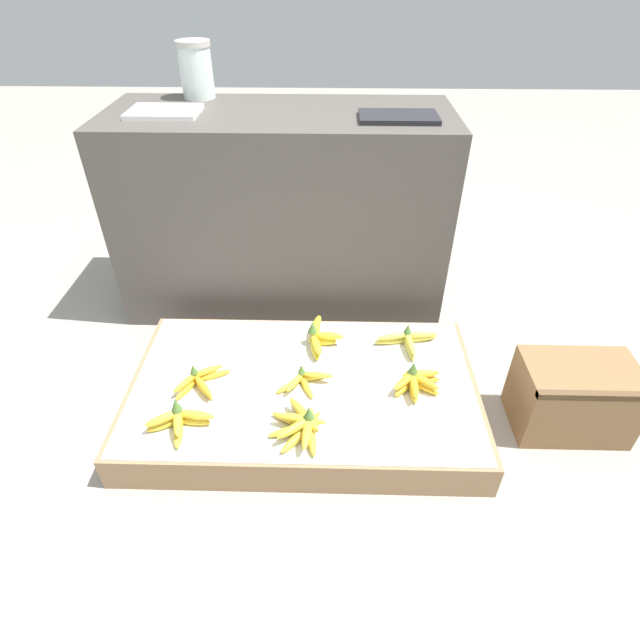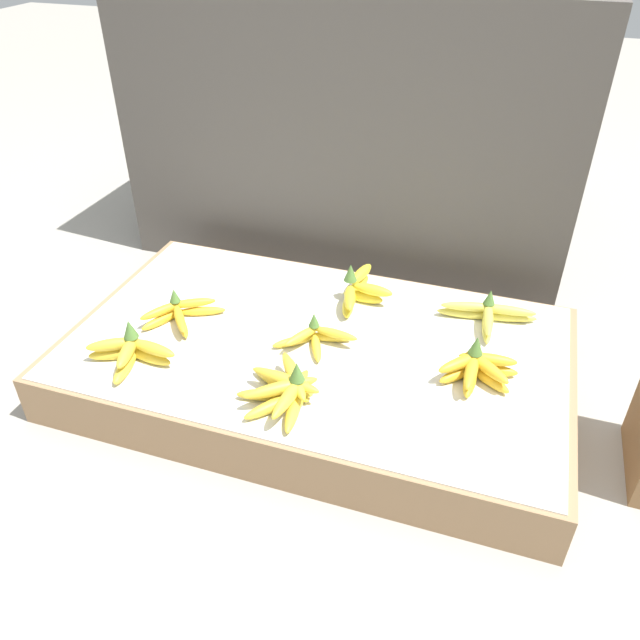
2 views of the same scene
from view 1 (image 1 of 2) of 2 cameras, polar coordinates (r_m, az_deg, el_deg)
The scene contains 14 objects.
ground_plane at distance 1.88m, azimuth -1.81°, elevation -9.96°, with size 10.00×10.00×0.00m, color gray.
display_platform at distance 1.83m, azimuth -1.85°, elevation -8.55°, with size 1.23×0.72×0.13m.
back_vendor_table at distance 2.25m, azimuth -4.21°, elevation 12.14°, with size 1.38×0.55×0.85m.
wooden_crate at distance 1.94m, azimuth 26.96°, elevation -7.86°, with size 0.38×0.24×0.26m.
banana_bunch_front_left at distance 1.67m, azimuth -15.84°, elevation -10.97°, with size 0.22×0.15×0.11m.
banana_bunch_front_midleft at distance 1.61m, azimuth -2.09°, elevation -11.84°, with size 0.18×0.24×0.10m.
banana_bunch_middle_left at distance 1.80m, azimuth -13.59°, elevation -6.77°, with size 0.18×0.17×0.08m.
banana_bunch_middle_midleft at distance 1.75m, azimuth -1.84°, elevation -6.88°, with size 0.20×0.13×0.08m.
banana_bunch_middle_midright at distance 1.77m, azimuth 10.88°, elevation -6.91°, with size 0.18×0.15×0.10m.
banana_bunch_back_midleft at distance 1.91m, azimuth -0.17°, elevation -1.94°, with size 0.14×0.24×0.11m.
banana_bunch_back_midright at distance 1.94m, azimuth 9.99°, elevation -2.18°, with size 0.25×0.16×0.09m.
glass_jar at distance 2.33m, azimuth -13.97°, elevation 26.02°, with size 0.14×0.14×0.21m.
foam_tray_white at distance 2.14m, azimuth -17.38°, elevation 21.76°, with size 0.27×0.19×0.02m.
foam_tray_dark at distance 2.01m, azimuth 8.95°, elevation 21.96°, with size 0.29×0.17×0.02m.
Camera 1 is at (0.09, -1.27, 1.38)m, focal length 28.00 mm.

